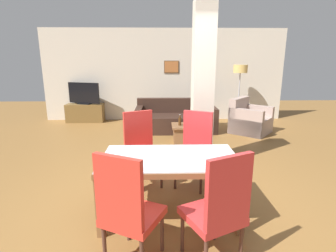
% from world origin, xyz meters
% --- Properties ---
extents(ground_plane, '(18.00, 18.00, 0.00)m').
position_xyz_m(ground_plane, '(0.00, 0.00, 0.00)').
color(ground_plane, brown).
extents(back_wall, '(7.20, 0.09, 2.70)m').
position_xyz_m(back_wall, '(0.00, 5.21, 1.35)').
color(back_wall, beige).
rests_on(back_wall, ground_plane).
extents(divider_pillar, '(0.33, 0.40, 2.70)m').
position_xyz_m(divider_pillar, '(0.59, 1.52, 1.35)').
color(divider_pillar, beige).
rests_on(divider_pillar, ground_plane).
extents(dining_table, '(1.56, 0.89, 0.73)m').
position_xyz_m(dining_table, '(0.00, 0.00, 0.57)').
color(dining_table, brown).
rests_on(dining_table, ground_plane).
extents(dining_chair_far_left, '(0.61, 0.61, 1.08)m').
position_xyz_m(dining_chair_far_left, '(-0.39, 0.83, 0.57)').
color(dining_chair_far_left, red).
rests_on(dining_chair_far_left, ground_plane).
extents(dining_chair_far_right, '(0.61, 0.61, 1.08)m').
position_xyz_m(dining_chair_far_right, '(0.39, 0.80, 0.57)').
color(dining_chair_far_right, red).
rests_on(dining_chair_far_right, ground_plane).
extents(dining_chair_near_left, '(0.62, 0.62, 1.08)m').
position_xyz_m(dining_chair_near_left, '(-0.39, -0.80, 0.57)').
color(dining_chair_near_left, red).
rests_on(dining_chair_near_left, ground_plane).
extents(dining_chair_near_right, '(0.61, 0.61, 1.08)m').
position_xyz_m(dining_chair_near_right, '(0.39, -0.81, 0.57)').
color(dining_chair_near_right, red).
rests_on(dining_chair_near_right, ground_plane).
extents(sofa, '(2.04, 0.92, 0.81)m').
position_xyz_m(sofa, '(0.29, 3.86, 0.28)').
color(sofa, '#36231B').
rests_on(sofa, ground_plane).
extents(armchair, '(1.20, 1.21, 0.86)m').
position_xyz_m(armchair, '(2.13, 3.60, 0.30)').
color(armchair, tan).
rests_on(armchair, ground_plane).
extents(coffee_table, '(0.57, 0.59, 0.38)m').
position_xyz_m(coffee_table, '(0.43, 2.88, 0.20)').
color(coffee_table, brown).
rests_on(coffee_table, ground_plane).
extents(bottle, '(0.07, 0.07, 0.25)m').
position_xyz_m(bottle, '(0.32, 2.85, 0.48)').
color(bottle, '#4C2D14').
rests_on(bottle, coffee_table).
extents(tv_stand, '(1.08, 0.40, 0.53)m').
position_xyz_m(tv_stand, '(-2.36, 4.93, 0.27)').
color(tv_stand, brown).
rests_on(tv_stand, ground_plane).
extents(tv_screen, '(0.96, 0.38, 0.63)m').
position_xyz_m(tv_screen, '(-2.36, 4.93, 0.84)').
color(tv_screen, black).
rests_on(tv_screen, tv_stand).
extents(floor_lamp, '(0.39, 0.39, 1.67)m').
position_xyz_m(floor_lamp, '(2.14, 4.65, 1.42)').
color(floor_lamp, '#B7B7BC').
rests_on(floor_lamp, ground_plane).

